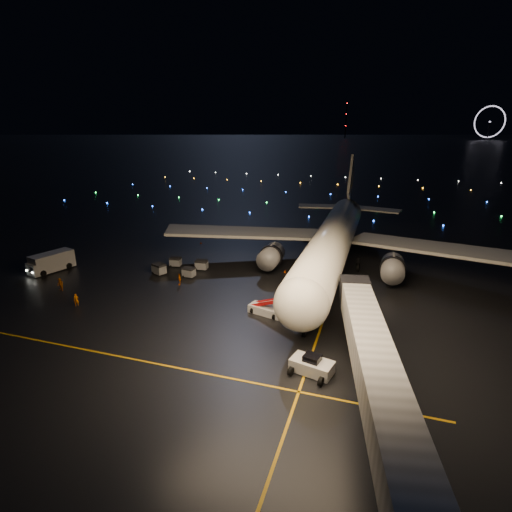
# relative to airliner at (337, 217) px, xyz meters

# --- Properties ---
(ground) EXTENTS (2000.00, 2000.00, 0.00)m
(ground) POSITION_rel_airliner_xyz_m (-10.51, 273.90, -8.49)
(ground) COLOR black
(ground) RESTS_ON ground
(lane_centre) EXTENTS (0.25, 80.00, 0.02)m
(lane_centre) POSITION_rel_airliner_xyz_m (1.49, -11.10, -8.48)
(lane_centre) COLOR #DA9B09
(lane_centre) RESTS_ON ground
(lane_cross) EXTENTS (60.00, 0.25, 0.02)m
(lane_cross) POSITION_rel_airliner_xyz_m (-15.51, -36.10, -8.48)
(lane_cross) COLOR #DA9B09
(lane_cross) RESTS_ON ground
(airliner) EXTENTS (59.97, 56.98, 16.99)m
(airliner) POSITION_rel_airliner_xyz_m (0.00, 0.00, 0.00)
(airliner) COLOR silver
(airliner) RESTS_ON ground
(pushback_tug) EXTENTS (4.46, 3.03, 1.94)m
(pushback_tug) POSITION_rel_airliner_xyz_m (2.06, -32.79, -7.52)
(pushback_tug) COLOR silver
(pushback_tug) RESTS_ON ground
(belt_loader) EXTENTS (6.94, 3.46, 3.25)m
(belt_loader) POSITION_rel_airliner_xyz_m (-5.76, -21.83, -6.87)
(belt_loader) COLOR silver
(belt_loader) RESTS_ON ground
(service_truck) EXTENTS (4.90, 8.82, 3.10)m
(service_truck) POSITION_rel_airliner_xyz_m (-44.07, -17.25, -6.94)
(service_truck) COLOR silver
(service_truck) RESTS_ON ground
(crew_a) EXTENTS (0.74, 0.73, 1.72)m
(crew_a) POSITION_rel_airliner_xyz_m (-30.62, -27.32, -7.63)
(crew_a) COLOR orange
(crew_a) RESTS_ON ground
(crew_b) EXTENTS (1.06, 0.90, 1.93)m
(crew_b) POSITION_rel_airliner_xyz_m (-36.46, -23.81, -7.53)
(crew_b) COLOR orange
(crew_b) RESTS_ON ground
(crew_c) EXTENTS (0.89, 1.11, 1.76)m
(crew_c) POSITION_rel_airliner_xyz_m (-21.05, -16.40, -7.61)
(crew_c) COLOR orange
(crew_c) RESTS_ON ground
(safety_cone_0) EXTENTS (0.47, 0.47, 0.47)m
(safety_cone_0) POSITION_rel_airliner_xyz_m (-7.07, -6.54, -8.26)
(safety_cone_0) COLOR #E63F00
(safety_cone_0) RESTS_ON ground
(safety_cone_1) EXTENTS (0.55, 0.55, 0.52)m
(safety_cone_1) POSITION_rel_airliner_xyz_m (-9.54, 1.34, -8.23)
(safety_cone_1) COLOR #E63F00
(safety_cone_1) RESTS_ON ground
(safety_cone_2) EXTENTS (0.54, 0.54, 0.53)m
(safety_cone_2) POSITION_rel_airliner_xyz_m (-11.76, -4.31, -8.23)
(safety_cone_2) COLOR #E63F00
(safety_cone_2) RESTS_ON ground
(safety_cone_3) EXTENTS (0.43, 0.43, 0.45)m
(safety_cone_3) POSITION_rel_airliner_xyz_m (-27.40, 4.51, -8.27)
(safety_cone_3) COLOR #E63F00
(safety_cone_3) RESTS_ON ground
(ferris_wheel) EXTENTS (49.33, 16.80, 52.00)m
(ferris_wheel) POSITION_rel_airliner_xyz_m (159.49, 693.90, 17.51)
(ferris_wheel) COLOR black
(ferris_wheel) RESTS_ON ground
(radio_mast) EXTENTS (1.80, 1.80, 64.00)m
(radio_mast) POSITION_rel_airliner_xyz_m (-70.51, 713.90, 23.51)
(radio_mast) COLOR black
(radio_mast) RESTS_ON ground
(taxiway_lights) EXTENTS (164.00, 92.00, 0.36)m
(taxiway_lights) POSITION_rel_airliner_xyz_m (-10.51, 79.90, -8.31)
(taxiway_lights) COLOR black
(taxiway_lights) RESTS_ON ground
(baggage_cart_0) EXTENTS (1.99, 1.49, 1.59)m
(baggage_cart_0) POSITION_rel_airliner_xyz_m (-21.18, -13.11, -7.70)
(baggage_cart_0) COLOR gray
(baggage_cart_0) RESTS_ON ground
(baggage_cart_1) EXTENTS (2.04, 1.52, 1.64)m
(baggage_cart_1) POSITION_rel_airliner_xyz_m (-20.70, -9.37, -7.67)
(baggage_cart_1) COLOR gray
(baggage_cart_1) RESTS_ON ground
(baggage_cart_2) EXTENTS (2.00, 1.54, 1.56)m
(baggage_cart_2) POSITION_rel_airliner_xyz_m (-25.67, -9.20, -7.71)
(baggage_cart_2) COLOR gray
(baggage_cart_2) RESTS_ON ground
(baggage_cart_3) EXTENTS (2.48, 2.15, 1.77)m
(baggage_cart_3) POSITION_rel_airliner_xyz_m (-26.36, -13.41, -7.61)
(baggage_cart_3) COLOR gray
(baggage_cart_3) RESTS_ON ground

